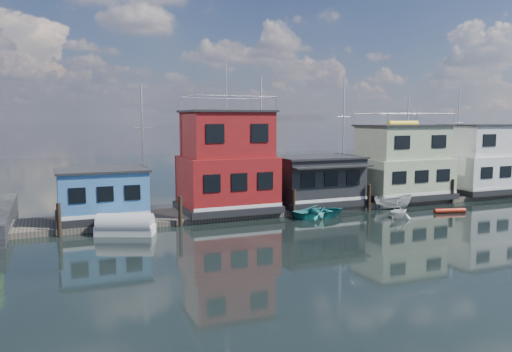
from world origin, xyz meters
name	(u,v)px	position (x,y,z in m)	size (l,w,h in m)	color
ground	(414,238)	(0.00, 0.00, 0.00)	(160.00, 160.00, 0.00)	black
dock	(320,205)	(0.00, 12.00, 0.20)	(48.00, 5.00, 0.40)	#595147
houseboat_blue	(102,194)	(-18.00, 12.00, 2.21)	(6.40, 4.90, 3.66)	black
houseboat_red	(227,163)	(-8.50, 12.00, 4.10)	(7.40, 5.90, 11.86)	black
houseboat_dark	(316,180)	(-0.50, 11.98, 2.42)	(7.40, 6.10, 4.06)	black
houseboat_green	(402,163)	(8.50, 12.00, 3.55)	(8.40, 5.90, 7.03)	black
houseboat_white	(483,160)	(18.50, 12.00, 3.54)	(8.40, 5.90, 6.66)	black
pilings	(334,200)	(-0.33, 9.20, 1.10)	(42.28, 0.28, 2.20)	#2D2116
background_masts	(332,139)	(4.76, 18.00, 5.55)	(36.40, 0.16, 12.00)	silver
motorboat	(393,202)	(5.27, 8.94, 0.63)	(1.23, 3.26, 1.26)	silver
dinghy_white	(398,211)	(3.22, 5.65, 0.58)	(1.91, 2.21, 1.16)	silver
red_kayak	(450,211)	(8.42, 5.73, 0.19)	(0.39, 0.39, 2.64)	#B12512
tarp_runabout	(125,226)	(-16.98, 8.11, 0.57)	(4.03, 2.82, 1.53)	silver
dinghy_teal	(320,212)	(-2.17, 8.26, 0.45)	(3.10, 4.34, 0.90)	teal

